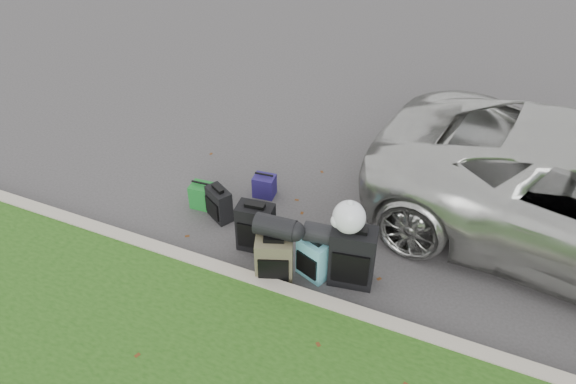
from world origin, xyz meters
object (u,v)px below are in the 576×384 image
at_px(suitcase_olive, 274,260).
at_px(tote_green, 203,196).
at_px(suitcase_large_black_left, 256,227).
at_px(tote_navy, 264,186).
at_px(suitcase_small_black, 219,204).
at_px(suitcase_teal, 313,259).
at_px(suitcase_large_black_right, 352,256).

relative_size(suitcase_olive, tote_green, 1.70).
bearing_deg(tote_green, suitcase_olive, -34.63).
height_order(suitcase_large_black_left, tote_navy, suitcase_large_black_left).
relative_size(suitcase_small_black, suitcase_olive, 0.78).
bearing_deg(suitcase_teal, tote_navy, 156.00).
bearing_deg(suitcase_large_black_left, suitcase_teal, -18.68).
distance_m(tote_green, tote_navy, 0.89).
xyz_separation_m(suitcase_teal, tote_navy, (-1.23, 1.20, -0.11)).
relative_size(suitcase_large_black_left, tote_green, 1.85).
xyz_separation_m(suitcase_teal, tote_green, (-1.91, 0.63, -0.09)).
distance_m(suitcase_large_black_left, suitcase_olive, 0.61).
distance_m(suitcase_small_black, suitcase_olive, 1.38).
relative_size(suitcase_large_black_right, tote_navy, 2.44).
bearing_deg(suitcase_olive, suitcase_teal, 9.50).
relative_size(suitcase_teal, suitcase_large_black_right, 0.68).
height_order(suitcase_small_black, tote_green, suitcase_small_black).
xyz_separation_m(suitcase_small_black, suitcase_large_black_left, (0.71, -0.33, 0.09)).
bearing_deg(tote_navy, suitcase_large_black_right, -39.99).
height_order(suitcase_small_black, tote_navy, suitcase_small_black).
relative_size(suitcase_large_black_left, tote_navy, 2.04).
height_order(suitcase_small_black, suitcase_olive, suitcase_olive).
relative_size(suitcase_large_black_right, tote_green, 2.21).
height_order(tote_green, tote_navy, tote_green).
distance_m(suitcase_olive, tote_green, 1.74).
bearing_deg(suitcase_large_black_left, suitcase_large_black_right, -10.69).
bearing_deg(suitcase_teal, suitcase_large_black_left, -171.13).
height_order(suitcase_olive, suitcase_teal, suitcase_olive).
distance_m(suitcase_small_black, suitcase_large_black_left, 0.79).
xyz_separation_m(suitcase_large_black_left, suitcase_teal, (0.85, -0.17, -0.06)).
bearing_deg(suitcase_large_black_left, tote_green, 149.46).
xyz_separation_m(suitcase_small_black, tote_navy, (0.34, 0.70, -0.07)).
xyz_separation_m(suitcase_olive, tote_green, (-1.50, 0.87, -0.12)).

